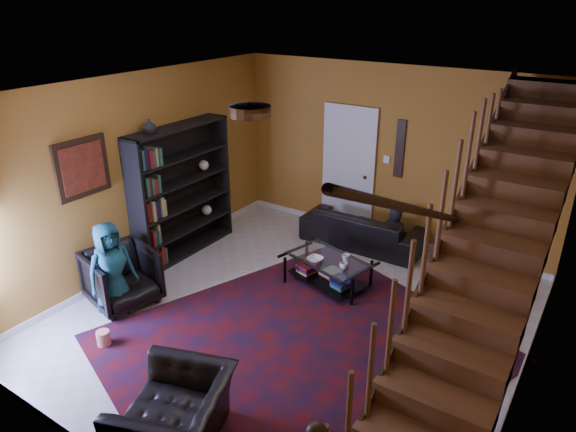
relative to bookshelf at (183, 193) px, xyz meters
name	(u,v)px	position (x,y,z in m)	size (l,w,h in m)	color
floor	(295,317)	(2.40, -0.60, -0.96)	(5.50, 5.50, 0.00)	beige
room	(270,247)	(1.07, 0.73, -0.91)	(5.50, 5.50, 5.50)	#AB7326
staircase	(485,264)	(4.53, -0.60, 0.43)	(0.95, 5.02, 3.18)	brown
bookshelf	(183,193)	(0.00, 0.00, 0.00)	(0.35, 1.80, 2.00)	black
door	(348,172)	(1.70, 2.12, 0.06)	(0.82, 0.05, 2.05)	silver
framed_picture	(82,168)	(-0.17, -1.50, 0.79)	(0.04, 0.74, 0.74)	maroon
wall_hanging	(400,149)	(2.55, 2.13, 0.59)	(0.14, 0.03, 0.90)	black
ceiling_fixture	(250,111)	(2.40, -1.40, 1.78)	(0.40, 0.40, 0.10)	#3F2814
rug	(297,348)	(2.77, -1.11, -0.95)	(3.49, 3.99, 0.02)	#4A0D0E
sofa	(363,229)	(2.21, 1.70, -0.68)	(1.93, 0.75, 0.56)	black
armchair_left	(122,277)	(0.35, -1.54, -0.59)	(0.80, 0.82, 0.75)	black
armchair_right	(175,417)	(2.60, -2.85, -0.64)	(1.01, 0.88, 0.65)	black
person_adult_a	(394,242)	(2.73, 1.75, -0.80)	(0.45, 0.29, 1.22)	black
person_adult_b	(469,263)	(3.90, 1.75, -0.82)	(0.58, 0.45, 1.19)	black
person_child	(111,269)	(0.45, -1.75, -0.34)	(0.61, 0.39, 1.24)	#1B596A
coffee_table	(328,270)	(2.37, 0.29, -0.73)	(1.23, 0.91, 0.42)	black
cup_a	(344,266)	(2.68, 0.16, -0.50)	(0.11, 0.11, 0.09)	#999999
cup_b	(346,258)	(2.61, 0.35, -0.49)	(0.11, 0.11, 0.10)	#999999
bowl	(315,259)	(2.25, 0.14, -0.52)	(0.21, 0.21, 0.05)	#999999
vase	(150,126)	(0.00, -0.50, 1.13)	(0.18, 0.18, 0.19)	#999999
popcorn_bucket	(104,338)	(0.88, -2.29, -0.86)	(0.15, 0.15, 0.17)	red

